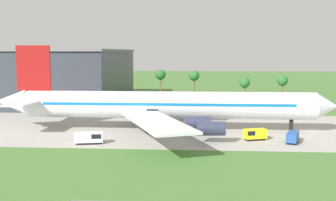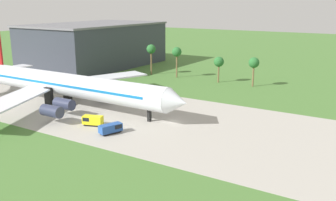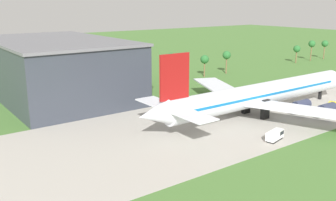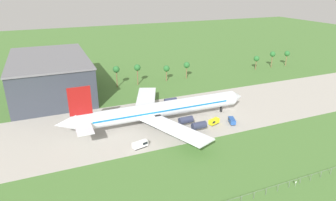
{
  "view_description": "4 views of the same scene",
  "coord_description": "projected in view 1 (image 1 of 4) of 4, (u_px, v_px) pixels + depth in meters",
  "views": [
    {
      "loc": [
        -26.21,
        -97.95,
        17.97
      ],
      "look_at": [
        -33.06,
        -2.68,
        6.92
      ],
      "focal_mm": 45.0,
      "sensor_mm": 36.0,
      "label": 1
    },
    {
      "loc": [
        44.12,
        -73.22,
        27.71
      ],
      "look_at": [
        0.12,
        -2.68,
        5.92
      ],
      "focal_mm": 40.0,
      "sensor_mm": 36.0,
      "label": 2
    },
    {
      "loc": [
        -114.37,
        -68.56,
        30.41
      ],
      "look_at": [
        -66.24,
        -2.68,
        9.01
      ],
      "focal_mm": 40.0,
      "sensor_mm": 36.0,
      "label": 3
    },
    {
      "loc": [
        -73.65,
        -105.23,
        53.24
      ],
      "look_at": [
        -27.35,
        5.0,
        6.0
      ],
      "focal_mm": 32.0,
      "sensor_mm": 36.0,
      "label": 4
    }
  ],
  "objects": [
    {
      "name": "jet_airliner",
      "position": [
        162.0,
        105.0,
        96.37
      ],
      "size": [
        79.0,
        62.12,
        19.49
      ],
      "color": "silver",
      "rests_on": "ground_plane"
    },
    {
      "name": "baggage_tug",
      "position": [
        254.0,
        134.0,
        85.97
      ],
      "size": [
        5.01,
        3.38,
        2.31
      ],
      "color": "black",
      "rests_on": "ground_plane"
    },
    {
      "name": "taxiway_strip",
      "position": [
        311.0,
        130.0,
        97.25
      ],
      "size": [
        320.0,
        44.0,
        0.02
      ],
      "color": "#A8A399",
      "rests_on": "ground_plane"
    },
    {
      "name": "catering_van",
      "position": [
        293.0,
        137.0,
        83.64
      ],
      "size": [
        3.57,
        5.44,
        2.11
      ],
      "color": "black",
      "rests_on": "ground_plane"
    },
    {
      "name": "fuel_truck",
      "position": [
        90.0,
        138.0,
        82.44
      ],
      "size": [
        5.78,
        3.16,
        2.3
      ],
      "color": "black",
      "rests_on": "ground_plane"
    },
    {
      "name": "terminal_building",
      "position": [
        72.0,
        75.0,
        152.83
      ],
      "size": [
        36.72,
        61.2,
        18.91
      ],
      "color": "#333842",
      "rests_on": "ground_plane"
    },
    {
      "name": "palm_tree_row",
      "position": [
        327.0,
        80.0,
        142.61
      ],
      "size": [
        121.28,
        3.6,
        11.91
      ],
      "color": "brown",
      "rests_on": "ground_plane"
    },
    {
      "name": "ground_plane",
      "position": [
        311.0,
        130.0,
        97.25
      ],
      "size": [
        600.0,
        600.0,
        0.0
      ],
      "primitive_type": "plane",
      "color": "#477233"
    }
  ]
}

